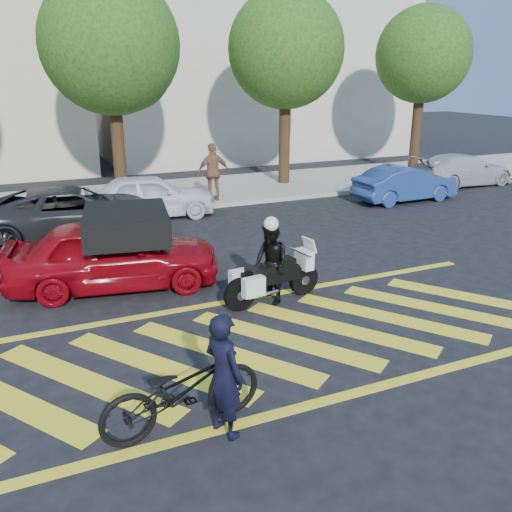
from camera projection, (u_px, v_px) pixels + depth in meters
name	position (u px, v px, depth m)	size (l,w,h in m)	color
ground	(257.00, 345.00, 9.15)	(90.00, 90.00, 0.00)	black
sidewalk	(123.00, 198.00, 19.52)	(60.00, 5.00, 0.15)	#9E998E
crosswalk	(255.00, 345.00, 9.13)	(12.33, 4.00, 0.01)	yellow
building_right	(252.00, 51.00, 29.03)	(16.00, 8.00, 11.00)	beige
tree_center	(114.00, 50.00, 18.02)	(4.60, 4.60, 7.56)	black
tree_right	(288.00, 54.00, 20.52)	(4.40, 4.40, 7.41)	black
tree_far_right	(424.00, 59.00, 23.04)	(4.00, 4.00, 7.10)	black
officer_bike	(224.00, 375.00, 6.66)	(0.60, 0.40, 1.65)	black
bicycle	(182.00, 390.00, 6.83)	(0.75, 2.15, 1.13)	black
police_motorcycle	(271.00, 278.00, 10.70)	(2.17, 0.78, 0.96)	black
officer_moto	(271.00, 264.00, 10.60)	(0.79, 0.62, 1.63)	black
red_convertible	(114.00, 254.00, 11.39)	(1.77, 4.40, 1.50)	maroon
parked_mid_left	(74.00, 212.00, 14.99)	(2.35, 5.09, 1.41)	black
parked_mid_right	(150.00, 196.00, 17.04)	(1.63, 4.05, 1.38)	white
parked_right	(405.00, 184.00, 19.23)	(1.33, 3.81, 1.26)	navy
parked_far_right	(463.00, 170.00, 21.97)	(1.78, 4.38, 1.27)	#B6B8BF
pedestrian_right	(213.00, 172.00, 18.51)	(1.16, 0.48, 1.98)	#935C42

